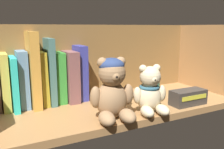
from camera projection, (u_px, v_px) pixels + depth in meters
The scene contains 16 objects.
shelf_board at pixel (111, 109), 73.33cm from camera, with size 79.95×28.64×2.00cm, color #9E7042.
shelf_back_panel at pixel (92, 63), 83.96cm from camera, with size 82.35×1.20×26.41cm, color brown.
shelf_side_panel_right at pixel (208, 61), 89.24cm from camera, with size 1.60×31.04×26.41cm, color #9E7042.
book_3 at pixel (5, 81), 69.10cm from camera, with size 2.10×11.33×16.47cm, color gold.
book_4 at pixel (13, 82), 70.22cm from camera, with size 1.66×14.80×15.38cm, color #2CC8B6.
book_5 at pixel (22, 79), 71.23cm from camera, with size 2.73×10.70×16.91cm, color #5D83A5.
book_6 at pixel (32, 69), 72.04cm from camera, with size 2.54×14.72×22.45cm, color gold.
book_7 at pixel (42, 78), 73.82cm from camera, with size 1.99×11.39×16.39cm, color #A99426.
book_8 at pixel (49, 71), 74.47cm from camera, with size 1.89×12.08×20.36cm, color #436E69.
book_9 at pixel (58, 77), 76.16cm from camera, with size 2.93×9.87×15.93cm, color green.
book_10 at pixel (69, 76), 77.75cm from camera, with size 3.49×12.75×16.17cm, color brown.
book_11 at pixel (79, 72), 79.18cm from camera, with size 2.82×10.14×17.77cm, color #343790.
teddy_bear_larger at pixel (112, 90), 61.23cm from camera, with size 11.98×12.41×16.16cm.
teddy_bear_smaller at pixel (150, 92), 66.29cm from camera, with size 10.04×10.46×13.53cm.
pillar_candle at pixel (151, 90), 79.64cm from camera, with size 5.38×5.38×6.00cm, color #2D7A66.
small_product_box at pixel (188, 97), 73.69cm from camera, with size 11.39×5.21×4.63cm.
Camera 1 is at (-31.62, -62.31, 25.59)cm, focal length 38.28 mm.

